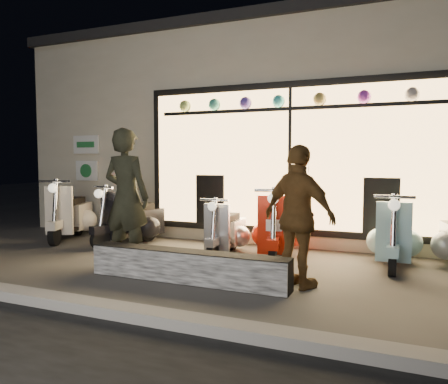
% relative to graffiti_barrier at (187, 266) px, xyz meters
% --- Properties ---
extents(ground, '(40.00, 40.00, 0.00)m').
position_rel_graffiti_barrier_xyz_m(ground, '(-0.15, 0.65, -0.20)').
color(ground, '#383533').
rests_on(ground, ground).
extents(kerb, '(40.00, 0.25, 0.12)m').
position_rel_graffiti_barrier_xyz_m(kerb, '(-0.15, -1.35, -0.14)').
color(kerb, slate).
rests_on(kerb, ground).
extents(shop_building, '(10.20, 6.23, 4.20)m').
position_rel_graffiti_barrier_xyz_m(shop_building, '(-0.15, 5.63, 1.90)').
color(shop_building, beige).
rests_on(shop_building, ground).
extents(graffiti_barrier, '(2.65, 0.28, 0.40)m').
position_rel_graffiti_barrier_xyz_m(graffiti_barrier, '(0.00, 0.00, 0.00)').
color(graffiti_barrier, black).
rests_on(graffiti_barrier, ground).
extents(scooter_silver, '(0.43, 1.27, 0.91)m').
position_rel_graffiti_barrier_xyz_m(scooter_silver, '(-0.19, 1.78, 0.16)').
color(scooter_silver, black).
rests_on(scooter_silver, ground).
extents(scooter_red, '(0.69, 1.52, 1.08)m').
position_rel_graffiti_barrier_xyz_m(scooter_red, '(0.63, 1.85, 0.23)').
color(scooter_red, black).
rests_on(scooter_red, ground).
extents(scooter_black, '(0.76, 1.45, 1.04)m').
position_rel_graffiti_barrier_xyz_m(scooter_black, '(-2.05, 1.89, 0.22)').
color(scooter_black, black).
rests_on(scooter_black, ground).
extents(scooter_cream, '(0.86, 1.55, 1.12)m').
position_rel_graffiti_barrier_xyz_m(scooter_cream, '(-3.54, 1.89, 0.25)').
color(scooter_cream, black).
rests_on(scooter_cream, ground).
extents(scooter_blue, '(0.46, 1.42, 1.02)m').
position_rel_graffiti_barrier_xyz_m(scooter_blue, '(2.36, 2.02, 0.21)').
color(scooter_blue, black).
rests_on(scooter_blue, ground).
extents(man, '(0.73, 0.49, 1.99)m').
position_rel_graffiti_barrier_xyz_m(man, '(-1.25, 0.49, 0.79)').
color(man, black).
rests_on(man, ground).
extents(woman, '(1.09, 0.81, 1.72)m').
position_rel_graffiti_barrier_xyz_m(woman, '(1.34, 0.31, 0.66)').
color(woman, brown).
rests_on(woman, ground).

